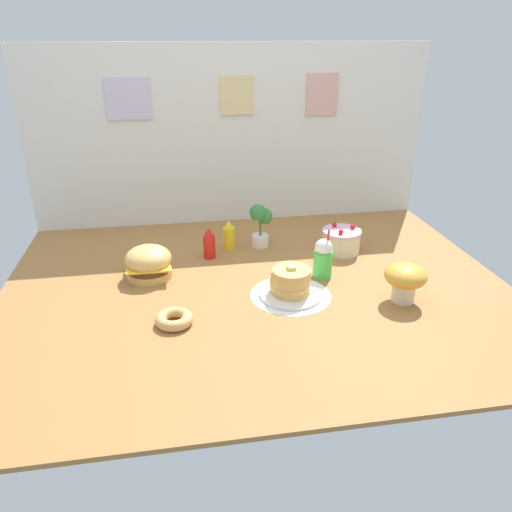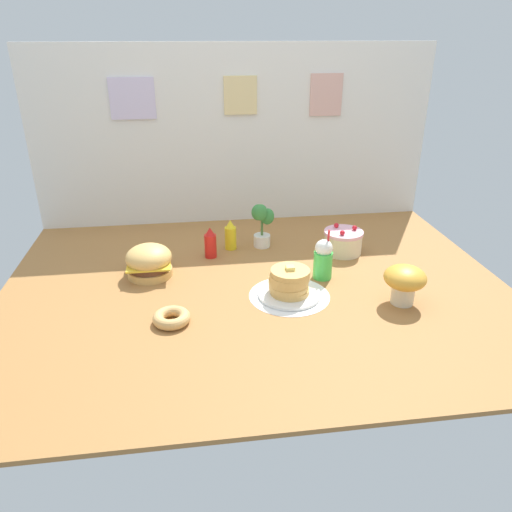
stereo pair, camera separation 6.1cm
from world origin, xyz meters
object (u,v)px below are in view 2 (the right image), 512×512
Objects in this scene: layer_cake at (343,242)px; potted_plant at (262,223)px; mustard_bottle at (231,236)px; cream_soda_cup at (323,259)px; ketchup_bottle at (210,243)px; donut_pink_glaze at (172,318)px; pancake_stack at (289,284)px; burger at (149,261)px; mushroom_stool at (405,281)px.

potted_plant reaches higher than layer_cake.
cream_soda_cup is (0.43, -0.42, 0.02)m from mustard_bottle.
ketchup_bottle is at bearing -140.92° from mustard_bottle.
cream_soda_cup is 1.61× the size of donut_pink_glaze.
donut_pink_glaze is at bearing -156.65° from cream_soda_cup.
pancake_stack is 1.36× the size of layer_cake.
burger is at bearing -172.57° from layer_cake.
mushroom_stool reaches higher than pancake_stack.
burger is at bearing 155.08° from pancake_stack.
mustard_bottle is 0.66× the size of potted_plant.
cream_soda_cup reaches higher than layer_cake.
mustard_bottle is (-0.62, 0.14, 0.01)m from layer_cake.
mushroom_stool is at bearing -36.51° from ketchup_bottle.
mustard_bottle is at bearing 110.67° from pancake_stack.
donut_pink_glaze is 0.61× the size of potted_plant.
pancake_stack is at bearing -69.33° from mustard_bottle.
burger is 1.43× the size of donut_pink_glaze.
cream_soda_cup is (0.54, -0.33, 0.02)m from ketchup_bottle.
mustard_bottle is 0.81m from donut_pink_glaze.
mushroom_stool reaches higher than mustard_bottle.
layer_cake is at bearing 7.43° from burger.
donut_pink_glaze is (-0.54, -0.16, -0.04)m from pancake_stack.
ketchup_bottle is 0.32m from potted_plant.
pancake_stack is 0.57m from donut_pink_glaze.
ketchup_bottle is 1.05m from mushroom_stool.
layer_cake is 0.74m from ketchup_bottle.
pancake_stack is 0.26m from cream_soda_cup.
potted_plant is at bearing 119.38° from cream_soda_cup.
burger is 1.24m from mushroom_stool.
mustard_bottle is (0.12, 0.10, 0.00)m from ketchup_bottle.
cream_soda_cup is 1.36× the size of mushroom_stool.
mushroom_stool is (0.30, -0.30, 0.01)m from cream_soda_cup.
mushroom_stool is (0.50, -0.13, 0.05)m from pancake_stack.
layer_cake is 0.83× the size of cream_soda_cup.
cream_soda_cup reaches higher than mushroom_stool.
potted_plant reaches higher than pancake_stack.
burger is 0.88× the size of cream_soda_cup.
mustard_bottle is 0.60m from cream_soda_cup.
mustard_bottle reaches higher than donut_pink_glaze.
potted_plant is at bearing 126.60° from mushroom_stool.
cream_soda_cup reaches higher than donut_pink_glaze.
burger is at bearing -155.04° from potted_plant.
cream_soda_cup reaches higher than pancake_stack.
potted_plant is at bearing 24.96° from burger.
layer_cake reaches higher than donut_pink_glaze.
donut_pink_glaze is 0.91m from potted_plant.
layer_cake is at bearing -19.13° from potted_plant.
cream_soda_cup is at bearing 38.63° from pancake_stack.
potted_plant is (0.62, 0.29, 0.06)m from burger.
pancake_stack is 1.13× the size of cream_soda_cup.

